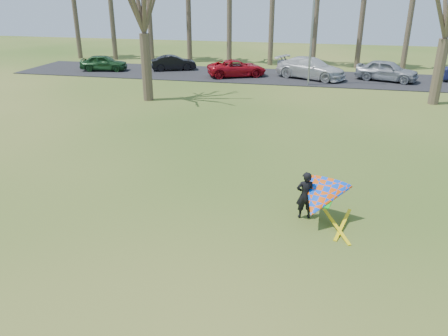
% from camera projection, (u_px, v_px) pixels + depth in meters
% --- Properties ---
extents(ground, '(100.00, 100.00, 0.00)m').
position_uv_depth(ground, '(210.00, 225.00, 13.47)').
color(ground, '#1D4C10').
rests_on(ground, ground).
extents(parking_strip, '(46.00, 7.00, 0.06)m').
position_uv_depth(parking_strip, '(285.00, 77.00, 36.02)').
color(parking_strip, black).
rests_on(parking_strip, ground).
extents(streetlight, '(2.28, 0.18, 8.00)m').
position_uv_depth(streetlight, '(315.00, 23.00, 31.19)').
color(streetlight, gray).
rests_on(streetlight, ground).
extents(car_0, '(4.25, 2.30, 1.37)m').
position_uv_depth(car_0, '(104.00, 63.00, 38.34)').
color(car_0, '#1A421E').
rests_on(car_0, parking_strip).
extents(car_1, '(4.12, 2.82, 1.28)m').
position_uv_depth(car_1, '(174.00, 63.00, 38.58)').
color(car_1, black).
rests_on(car_1, parking_strip).
extents(car_2, '(5.28, 4.02, 1.33)m').
position_uv_depth(car_2, '(237.00, 68.00, 35.82)').
color(car_2, '#A80D18').
rests_on(car_2, parking_strip).
extents(car_3, '(6.12, 4.45, 1.65)m').
position_uv_depth(car_3, '(311.00, 68.00, 34.92)').
color(car_3, silver).
rests_on(car_3, parking_strip).
extents(car_4, '(5.04, 3.30, 1.60)m').
position_uv_depth(car_4, '(387.00, 70.00, 34.05)').
color(car_4, gray).
rests_on(car_4, parking_strip).
extents(kite_flyer, '(2.13, 2.39, 2.02)m').
position_uv_depth(kite_flyer, '(319.00, 198.00, 13.32)').
color(kite_flyer, black).
rests_on(kite_flyer, ground).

